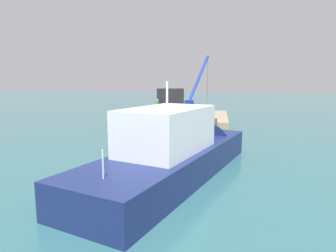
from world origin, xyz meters
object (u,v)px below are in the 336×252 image
object	(u,v)px
salvaged_car	(165,126)
moored_yacht	(189,153)
crane_truck	(178,101)
dock_worker	(157,108)

from	to	relation	value
salvaged_car	moored_yacht	xyz separation A→B (m)	(9.78, 3.16, 0.06)
crane_truck	dock_worker	world-z (taller)	crane_truck
dock_worker	moored_yacht	xyz separation A→B (m)	(13.38, 4.63, -1.21)
crane_truck	salvaged_car	world-z (taller)	crane_truck
crane_truck	salvaged_car	distance (m)	6.51
dock_worker	salvaged_car	distance (m)	4.09
salvaged_car	dock_worker	bearing A→B (deg)	-157.75
salvaged_car	moored_yacht	size ratio (longest dim) A/B	0.27
crane_truck	dock_worker	size ratio (longest dim) A/B	5.66
crane_truck	dock_worker	distance (m)	3.21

